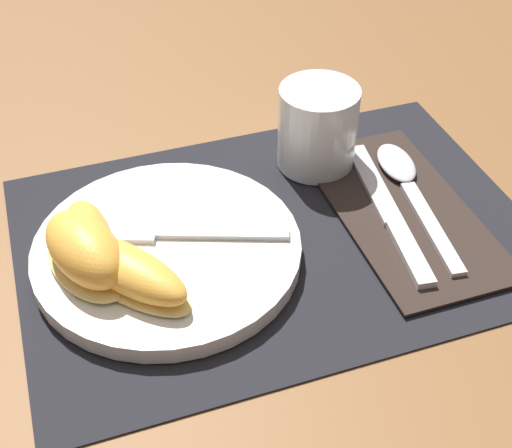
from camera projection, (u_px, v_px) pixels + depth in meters
name	position (u px, v px, depth m)	size (l,w,h in m)	color
ground_plane	(276.00, 235.00, 0.65)	(3.00, 3.00, 0.00)	brown
placemat	(276.00, 234.00, 0.65)	(0.46, 0.32, 0.00)	black
plate	(167.00, 248.00, 0.62)	(0.23, 0.23, 0.02)	white
juice_glass	(317.00, 132.00, 0.70)	(0.08, 0.08, 0.08)	silver
napkin	(402.00, 210.00, 0.67)	(0.12, 0.24, 0.00)	#2D231E
knife	(389.00, 213.00, 0.66)	(0.04, 0.20, 0.01)	silver
spoon	(405.00, 179.00, 0.69)	(0.05, 0.19, 0.01)	silver
fork	(165.00, 232.00, 0.62)	(0.18, 0.08, 0.00)	silver
citrus_wedge_0	(90.00, 241.00, 0.59)	(0.04, 0.10, 0.04)	#F4DB84
citrus_wedge_1	(85.00, 252.00, 0.57)	(0.08, 0.11, 0.05)	#F4DB84
citrus_wedge_2	(126.00, 271.00, 0.57)	(0.11, 0.13, 0.03)	#F4DB84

